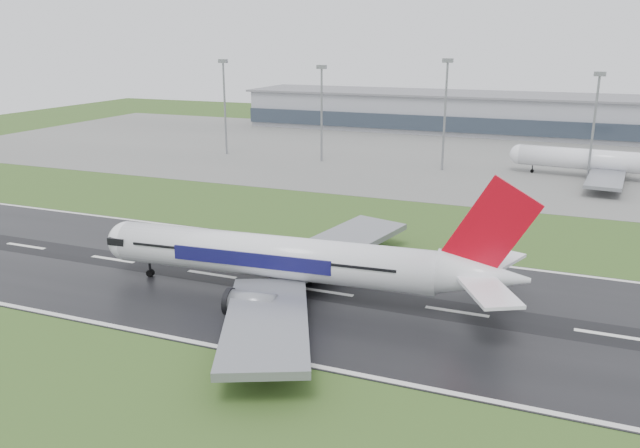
% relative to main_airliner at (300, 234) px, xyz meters
% --- Properties ---
extents(ground, '(520.00, 520.00, 0.00)m').
position_rel_main_airliner_xyz_m(ground, '(23.02, 2.53, -9.73)').
color(ground, '#2F4E1C').
rests_on(ground, ground).
extents(runway, '(400.00, 45.00, 0.10)m').
position_rel_main_airliner_xyz_m(runway, '(23.02, 2.53, -9.68)').
color(runway, black).
rests_on(runway, ground).
extents(apron, '(400.00, 130.00, 0.08)m').
position_rel_main_airliner_xyz_m(apron, '(23.02, 127.53, -9.69)').
color(apron, slate).
rests_on(apron, ground).
extents(terminal, '(240.00, 36.00, 15.00)m').
position_rel_main_airliner_xyz_m(terminal, '(23.02, 187.53, -2.23)').
color(terminal, gray).
rests_on(terminal, ground).
extents(main_airliner, '(69.65, 66.79, 19.26)m').
position_rel_main_airliner_xyz_m(main_airliner, '(0.00, 0.00, 0.00)').
color(main_airliner, white).
rests_on(main_airliner, runway).
extents(parked_airliner, '(60.02, 56.55, 16.28)m').
position_rel_main_airliner_xyz_m(parked_airliner, '(45.55, 106.59, -1.51)').
color(parked_airliner, white).
rests_on(parked_airliner, apron).
extents(floodmast_0, '(0.64, 0.64, 29.73)m').
position_rel_main_airliner_xyz_m(floodmast_0, '(-71.39, 102.53, 5.14)').
color(floodmast_0, gray).
rests_on(floodmast_0, ground).
extents(floodmast_1, '(0.64, 0.64, 28.41)m').
position_rel_main_airliner_xyz_m(floodmast_1, '(-37.17, 102.53, 4.48)').
color(floodmast_1, gray).
rests_on(floodmast_1, ground).
extents(floodmast_2, '(0.64, 0.64, 30.77)m').
position_rel_main_airliner_xyz_m(floodmast_2, '(1.02, 102.53, 5.66)').
color(floodmast_2, gray).
rests_on(floodmast_2, ground).
extents(floodmast_3, '(0.64, 0.64, 27.85)m').
position_rel_main_airliner_xyz_m(floodmast_3, '(40.75, 102.53, 4.20)').
color(floodmast_3, gray).
rests_on(floodmast_3, ground).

